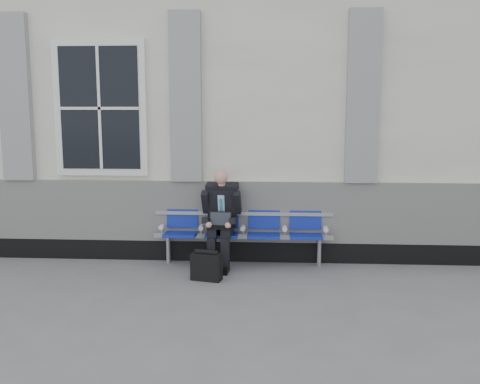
{
  "coord_description": "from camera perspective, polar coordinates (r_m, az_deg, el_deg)",
  "views": [
    {
      "loc": [
        2.85,
        -6.23,
        2.23
      ],
      "look_at": [
        2.41,
        0.9,
        1.13
      ],
      "focal_mm": 40.0,
      "sensor_mm": 36.0,
      "label": 1
    }
  ],
  "objects": [
    {
      "name": "businessman",
      "position": [
        7.6,
        -2.02,
        -2.4
      ],
      "size": [
        0.56,
        0.76,
        1.4
      ],
      "color": "black",
      "rests_on": "ground"
    },
    {
      "name": "bench",
      "position": [
        7.75,
        0.34,
        -3.74
      ],
      "size": [
        2.6,
        0.47,
        0.91
      ],
      "color": "#9EA0A3",
      "rests_on": "ground"
    },
    {
      "name": "ground",
      "position": [
        7.21,
        -20.28,
        -9.81
      ],
      "size": [
        70.0,
        70.0,
        0.0
      ],
      "primitive_type": "plane",
      "color": "slate",
      "rests_on": "ground"
    },
    {
      "name": "briefcase",
      "position": [
        7.12,
        -3.6,
        -7.91
      ],
      "size": [
        0.43,
        0.26,
        0.41
      ],
      "color": "black",
      "rests_on": "ground"
    },
    {
      "name": "station_building",
      "position": [
        10.12,
        -13.08,
        8.5
      ],
      "size": [
        14.4,
        4.4,
        4.49
      ],
      "color": "silver",
      "rests_on": "ground"
    }
  ]
}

